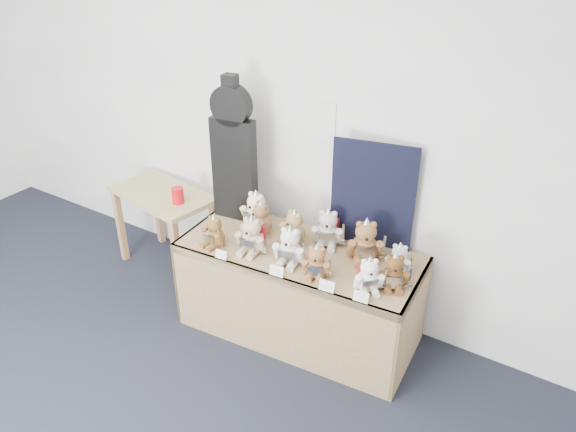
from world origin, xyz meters
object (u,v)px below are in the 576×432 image
Objects in this scene: teddy_front_far_left at (214,233)px; teddy_front_far_right at (369,276)px; display_table at (295,274)px; teddy_front_left at (252,237)px; teddy_back_centre_right at (328,229)px; teddy_front_right at (316,263)px; teddy_back_end at (399,260)px; guitar_case at (234,151)px; teddy_back_far_left at (261,219)px; red_cup at (178,196)px; teddy_front_centre at (290,248)px; teddy_front_end at (394,273)px; teddy_back_centre_left at (294,228)px; teddy_back_right at (365,243)px; teddy_back_left at (256,211)px; side_table at (164,206)px.

teddy_front_far_left is 1.10m from teddy_front_far_right.
display_table is at bearing 29.32° from teddy_front_far_left.
teddy_back_centre_right is (0.38, 0.34, 0.00)m from teddy_front_left.
teddy_front_right is 1.08× the size of teddy_back_end.
guitar_case is 0.51m from teddy_back_far_left.
red_cup is 0.67m from teddy_front_far_left.
teddy_front_far_right is at bearing -9.82° from teddy_front_centre.
guitar_case is at bearing 156.23° from display_table.
teddy_front_far_right is 0.16m from teddy_front_end.
teddy_front_far_right is 0.70m from teddy_back_centre_left.
teddy_front_left is 0.90× the size of teddy_back_right.
teddy_front_right is 0.91× the size of teddy_back_centre_left.
teddy_back_end is (0.74, 0.05, -0.02)m from teddy_back_centre_left.
teddy_front_end is (0.68, 0.03, 0.25)m from display_table.
teddy_back_centre_left is (0.55, -0.08, -0.41)m from guitar_case.
teddy_front_left reaches higher than teddy_front_right.
display_table is at bearing -20.53° from teddy_back_left.
teddy_back_centre_left is at bearing 25.92° from teddy_back_far_left.
teddy_back_end is at bearing 38.33° from teddy_front_far_right.
display_table is 6.32× the size of teddy_back_far_left.
guitar_case is 1.40m from teddy_front_end.
teddy_front_left is 1.18× the size of teddy_front_right.
teddy_front_far_right reaches higher than teddy_front_right.
display_table is 0.28m from teddy_front_centre.
teddy_front_far_right is 0.92× the size of teddy_back_centre_left.
teddy_front_far_left reaches higher than display_table.
teddy_back_right is (1.76, 0.02, 0.23)m from side_table.
side_table is 0.86× the size of guitar_case.
guitar_case reaches higher than teddy_back_end.
teddy_back_centre_left is (1.26, -0.05, 0.21)m from side_table.
display_table is at bearing 155.44° from teddy_front_end.
teddy_front_end is at bearing -15.79° from guitar_case.
teddy_front_far_right is 1.10× the size of teddy_back_end.
teddy_front_left is 0.30m from teddy_back_centre_left.
display_table is 0.37m from teddy_back_centre_right.
teddy_front_far_left is (0.60, -0.30, 0.01)m from red_cup.
teddy_back_centre_left is (-0.77, 0.12, 0.01)m from teddy_front_end.
teddy_front_left is at bearing 175.98° from teddy_back_right.
teddy_front_left is at bearing -112.39° from teddy_back_centre_left.
teddy_back_left reaches higher than teddy_front_right.
teddy_back_centre_left is at bearing 105.17° from teddy_front_centre.
teddy_back_end is at bearing 16.01° from teddy_back_centre_left.
teddy_back_centre_left is at bearing 173.18° from teddy_back_end.
teddy_back_far_left is at bearing 139.15° from teddy_front_centre.
red_cup is 1.81m from teddy_front_end.
teddy_back_far_left is at bearing 72.13° from teddy_front_far_left.
teddy_back_end is (0.08, 0.27, -0.01)m from teddy_front_far_right.
teddy_back_far_left is (-0.76, -0.08, -0.02)m from teddy_back_right.
side_table is 1.49m from teddy_back_centre_right.
teddy_back_end is at bearing 13.15° from teddy_front_centre.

